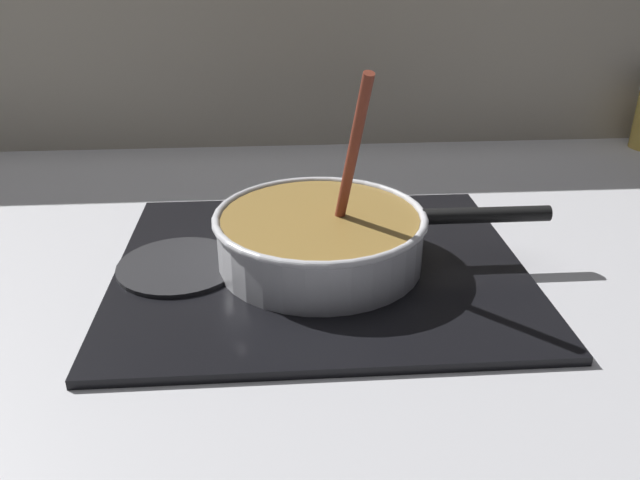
# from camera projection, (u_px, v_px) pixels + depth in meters

# --- Properties ---
(ground) EXTENTS (2.40, 1.60, 0.04)m
(ground) POSITION_uv_depth(u_px,v_px,m) (205.00, 372.00, 0.71)
(ground) COLOR #B7B7BC
(backsplash_wall) EXTENTS (2.40, 0.02, 0.55)m
(backsplash_wall) POSITION_uv_depth(u_px,v_px,m) (229.00, 16.00, 1.29)
(backsplash_wall) COLOR #B2A893
(backsplash_wall) RESTS_ON ground
(hob_plate) EXTENTS (0.56, 0.48, 0.01)m
(hob_plate) POSITION_uv_depth(u_px,v_px,m) (320.00, 266.00, 0.88)
(hob_plate) COLOR black
(hob_plate) RESTS_ON ground
(burner_ring) EXTENTS (0.19, 0.19, 0.01)m
(burner_ring) POSITION_uv_depth(u_px,v_px,m) (320.00, 260.00, 0.88)
(burner_ring) COLOR #592D0C
(burner_ring) RESTS_ON hob_plate
(spare_burner) EXTENTS (0.17, 0.17, 0.01)m
(spare_burner) POSITION_uv_depth(u_px,v_px,m) (179.00, 266.00, 0.87)
(spare_burner) COLOR #262628
(spare_burner) RESTS_ON hob_plate
(cooking_pan) EXTENTS (0.46, 0.29, 0.28)m
(cooking_pan) POSITION_uv_depth(u_px,v_px,m) (321.00, 236.00, 0.86)
(cooking_pan) COLOR silver
(cooking_pan) RESTS_ON hob_plate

